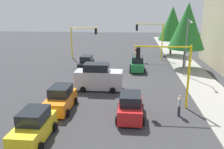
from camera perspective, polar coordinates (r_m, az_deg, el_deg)
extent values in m
plane|color=#353538|center=(26.61, -1.40, -2.26)|extent=(120.00, 120.00, 0.00)
cube|color=gray|center=(32.08, 18.68, 0.15)|extent=(80.00, 4.00, 0.15)
cube|color=silver|center=(16.36, -17.71, -15.03)|extent=(2.20, 0.36, 0.01)
cone|color=silver|center=(17.40, -16.03, -12.94)|extent=(0.01, 1.10, 1.10)
cylinder|color=yellow|center=(20.40, 17.82, -0.75)|extent=(0.18, 0.18, 5.34)
cylinder|color=yellow|center=(19.50, 11.93, 6.52)|extent=(0.12, 4.50, 0.12)
cube|color=black|center=(19.48, 6.28, 5.02)|extent=(0.36, 0.32, 0.96)
sphere|color=red|center=(19.42, 5.78, 5.90)|extent=(0.18, 0.18, 0.18)
sphere|color=yellow|center=(19.47, 5.75, 5.03)|extent=(0.18, 0.18, 0.18)
sphere|color=green|center=(19.53, 5.73, 4.17)|extent=(0.18, 0.18, 0.18)
cylinder|color=yellow|center=(39.74, 11.93, 7.70)|extent=(0.18, 0.18, 5.89)
cylinder|color=yellow|center=(39.29, 8.83, 11.86)|extent=(0.12, 4.50, 0.12)
cube|color=black|center=(39.27, 5.99, 11.10)|extent=(0.36, 0.32, 0.96)
sphere|color=red|center=(39.24, 5.74, 11.54)|extent=(0.18, 0.18, 0.18)
sphere|color=yellow|center=(39.27, 5.72, 11.11)|extent=(0.18, 0.18, 0.18)
sphere|color=green|center=(39.29, 5.71, 10.67)|extent=(0.18, 0.18, 0.18)
cylinder|color=yellow|center=(40.92, -9.63, 7.56)|extent=(0.18, 0.18, 5.23)
cylinder|color=yellow|center=(40.14, -6.63, 11.07)|extent=(0.12, 4.50, 0.12)
cube|color=black|center=(39.84, -3.90, 10.26)|extent=(0.36, 0.32, 0.96)
sphere|color=red|center=(39.78, -3.65, 10.70)|extent=(0.18, 0.18, 0.18)
sphere|color=yellow|center=(39.81, -3.64, 10.27)|extent=(0.18, 0.18, 0.18)
sphere|color=green|center=(39.84, -3.63, 9.84)|extent=(0.18, 0.18, 0.18)
cylinder|color=slate|center=(30.15, 17.24, 6.00)|extent=(0.14, 0.14, 7.00)
cylinder|color=slate|center=(28.94, 18.12, 12.15)|extent=(1.80, 0.10, 0.10)
ellipsoid|color=silver|center=(28.07, 18.49, 11.73)|extent=(0.56, 0.28, 0.20)
cylinder|color=brown|center=(34.51, 16.99, 3.81)|extent=(0.36, 0.36, 3.04)
cone|color=#28752D|center=(33.95, 17.58, 11.03)|extent=(4.87, 4.87, 6.09)
cylinder|color=brown|center=(44.14, 13.87, 6.37)|extent=(0.36, 0.36, 2.91)
cone|color=#28752D|center=(43.70, 14.23, 11.76)|extent=(4.65, 4.65, 5.82)
cube|color=#B2B5BA|center=(24.46, -3.12, -1.22)|extent=(1.90, 4.80, 1.85)
cube|color=black|center=(24.15, -3.73, 1.76)|extent=(1.67, 2.50, 0.76)
cylinder|color=black|center=(25.48, 0.56, -2.36)|extent=(0.20, 0.60, 0.60)
cylinder|color=black|center=(23.57, 0.13, -3.86)|extent=(0.20, 0.60, 0.60)
cylinder|color=black|center=(25.89, -6.02, -2.16)|extent=(0.20, 0.60, 0.60)
cylinder|color=black|center=(24.02, -6.97, -3.61)|extent=(0.20, 0.60, 0.60)
cube|color=yellow|center=(16.27, -18.23, -12.51)|extent=(4.08, 1.73, 1.05)
cube|color=black|center=(16.05, -18.22, -9.32)|extent=(2.12, 1.52, 0.76)
cylinder|color=black|center=(15.12, -16.71, -16.37)|extent=(0.60, 0.20, 0.60)
cylinder|color=black|center=(15.86, -23.15, -15.41)|extent=(0.60, 0.20, 0.60)
cylinder|color=black|center=(17.17, -13.54, -12.06)|extent=(0.60, 0.20, 0.60)
cylinder|color=black|center=(17.82, -19.29, -11.45)|extent=(0.60, 0.20, 0.60)
cube|color=#1E7238|center=(32.32, 6.06, 2.13)|extent=(4.01, 1.68, 1.05)
cube|color=black|center=(31.93, 6.11, 3.63)|extent=(2.08, 1.48, 0.76)
cylinder|color=black|center=(33.62, 4.49, 2.01)|extent=(0.60, 0.20, 0.60)
cylinder|color=black|center=(33.65, 7.56, 1.93)|extent=(0.60, 0.20, 0.60)
cylinder|color=black|center=(31.21, 4.40, 0.95)|extent=(0.60, 0.20, 0.60)
cylinder|color=black|center=(31.24, 7.71, 0.87)|extent=(0.60, 0.20, 0.60)
cube|color=red|center=(18.55, 4.41, -8.15)|extent=(4.06, 1.77, 1.05)
cube|color=black|center=(18.02, 4.46, -5.77)|extent=(2.11, 1.56, 0.76)
cylinder|color=black|center=(19.90, 1.72, -7.64)|extent=(0.60, 0.20, 0.60)
cylinder|color=black|center=(19.88, 7.22, -7.79)|extent=(0.60, 0.20, 0.60)
cylinder|color=black|center=(17.61, 1.16, -10.85)|extent=(0.60, 0.20, 0.60)
cylinder|color=black|center=(17.59, 7.44, -11.02)|extent=(0.60, 0.20, 0.60)
cube|color=orange|center=(20.26, -12.22, -6.38)|extent=(4.16, 1.78, 1.05)
cube|color=black|center=(20.13, -12.19, -3.77)|extent=(2.16, 1.56, 0.76)
cylinder|color=black|center=(19.01, -10.55, -9.06)|extent=(0.60, 0.20, 0.60)
cylinder|color=black|center=(19.60, -15.96, -8.64)|extent=(0.60, 0.20, 0.60)
cylinder|color=black|center=(21.30, -8.68, -6.22)|extent=(0.60, 0.20, 0.60)
cylinder|color=black|center=(21.82, -13.54, -5.94)|extent=(0.60, 0.20, 0.60)
cube|color=black|center=(32.47, -6.17, 2.19)|extent=(3.67, 1.65, 1.05)
cube|color=black|center=(32.45, -6.15, 3.82)|extent=(1.91, 1.45, 0.76)
cylinder|color=black|center=(31.31, -4.97, 0.99)|extent=(0.60, 0.20, 0.60)
cylinder|color=black|center=(31.68, -8.12, 1.06)|extent=(0.60, 0.20, 0.60)
cylinder|color=black|center=(33.49, -4.28, 1.96)|extent=(0.60, 0.20, 0.60)
cylinder|color=black|center=(33.83, -7.24, 2.02)|extent=(0.60, 0.20, 0.60)
cylinder|color=#262638|center=(19.39, 15.78, -8.50)|extent=(0.16, 0.16, 0.85)
cylinder|color=#262638|center=(19.57, 15.68, -8.26)|extent=(0.16, 0.16, 0.85)
cube|color=#B2B2B2|center=(19.20, 15.89, -6.40)|extent=(0.40, 0.24, 0.60)
sphere|color=tan|center=(19.05, 15.99, -5.17)|extent=(0.22, 0.22, 0.22)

